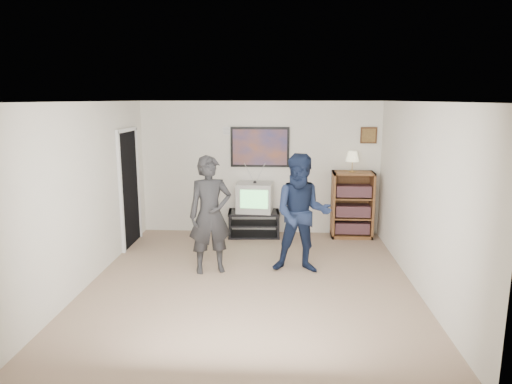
# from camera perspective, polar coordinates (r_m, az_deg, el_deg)

# --- Properties ---
(room_shell) EXTENTS (4.51, 5.00, 2.51)m
(room_shell) POSITION_cam_1_polar(r_m,az_deg,el_deg) (6.51, -0.44, 0.19)
(room_shell) COLOR #795F4D
(room_shell) RESTS_ON ground
(media_stand) EXTENTS (0.98, 0.59, 0.47)m
(media_stand) POSITION_cam_1_polar(r_m,az_deg,el_deg) (8.59, -0.26, -3.96)
(media_stand) COLOR black
(media_stand) RESTS_ON room_shell
(crt_television) EXTENTS (0.68, 0.59, 0.54)m
(crt_television) POSITION_cam_1_polar(r_m,az_deg,el_deg) (8.46, -0.14, -0.65)
(crt_television) COLOR #ABACA7
(crt_television) RESTS_ON media_stand
(bookshelf) EXTENTS (0.75, 0.43, 1.23)m
(bookshelf) POSITION_cam_1_polar(r_m,az_deg,el_deg) (8.62, 11.93, -1.56)
(bookshelf) COLOR brown
(bookshelf) RESTS_ON room_shell
(table_lamp) EXTENTS (0.24, 0.24, 0.38)m
(table_lamp) POSITION_cam_1_polar(r_m,az_deg,el_deg) (8.49, 11.95, 3.75)
(table_lamp) COLOR beige
(table_lamp) RESTS_ON bookshelf
(person_tall) EXTENTS (0.73, 0.60, 1.74)m
(person_tall) POSITION_cam_1_polar(r_m,az_deg,el_deg) (6.71, -5.74, -2.86)
(person_tall) COLOR black
(person_tall) RESTS_ON room_shell
(person_short) EXTENTS (0.89, 0.71, 1.77)m
(person_short) POSITION_cam_1_polar(r_m,az_deg,el_deg) (6.71, 5.76, -2.74)
(person_short) COLOR #141D37
(person_short) RESTS_ON room_shell
(controller_left) EXTENTS (0.07, 0.12, 0.03)m
(controller_left) POSITION_cam_1_polar(r_m,az_deg,el_deg) (6.87, -5.55, 0.59)
(controller_left) COLOR white
(controller_left) RESTS_ON person_tall
(controller_right) EXTENTS (0.07, 0.13, 0.04)m
(controller_right) POSITION_cam_1_polar(r_m,az_deg,el_deg) (6.90, 5.59, -0.27)
(controller_right) COLOR white
(controller_right) RESTS_ON person_short
(poster) EXTENTS (1.10, 0.03, 0.75)m
(poster) POSITION_cam_1_polar(r_m,az_deg,el_deg) (8.56, 0.49, 5.63)
(poster) COLOR black
(poster) RESTS_ON room_shell
(air_vent) EXTENTS (0.28, 0.02, 0.14)m
(air_vent) POSITION_cam_1_polar(r_m,az_deg,el_deg) (8.58, -3.21, 7.64)
(air_vent) COLOR white
(air_vent) RESTS_ON room_shell
(small_picture) EXTENTS (0.30, 0.03, 0.30)m
(small_picture) POSITION_cam_1_polar(r_m,az_deg,el_deg) (8.68, 13.90, 6.90)
(small_picture) COLOR #362011
(small_picture) RESTS_ON room_shell
(doorway) EXTENTS (0.03, 0.85, 2.00)m
(doorway) POSITION_cam_1_polar(r_m,az_deg,el_deg) (8.22, -15.59, 0.37)
(doorway) COLOR black
(doorway) RESTS_ON room_shell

